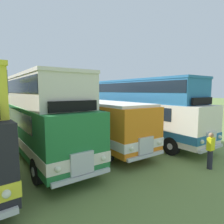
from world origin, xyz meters
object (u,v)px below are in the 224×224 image
at_px(marshal_person, 210,150).
at_px(bus_sixth_in_row, 138,106).
at_px(bus_fourth_in_row, 39,112).
at_px(bus_fifth_in_row, 95,119).

bearing_deg(marshal_person, bus_sixth_in_row, 79.07).
bearing_deg(bus_fourth_in_row, bus_sixth_in_row, -3.48).
xyz_separation_m(bus_fifth_in_row, marshal_person, (2.37, -6.68, -0.86)).
distance_m(bus_sixth_in_row, marshal_person, 6.71).
xyz_separation_m(bus_fourth_in_row, marshal_person, (5.97, -6.84, -1.58)).
bearing_deg(bus_fourth_in_row, marshal_person, -48.87).
relative_size(bus_fourth_in_row, bus_fifth_in_row, 1.09).
height_order(bus_fifth_in_row, marshal_person, bus_fifth_in_row).
relative_size(bus_fifth_in_row, marshal_person, 5.65).
relative_size(bus_sixth_in_row, marshal_person, 6.54).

